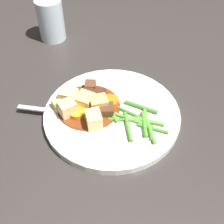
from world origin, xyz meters
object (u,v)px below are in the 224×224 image
at_px(potato_chunk_1, 60,104).
at_px(potato_chunk_2, 99,104).
at_px(meat_chunk_1, 90,87).
at_px(meat_chunk_2, 107,110).
at_px(fork, 61,112).
at_px(potato_chunk_5, 94,120).
at_px(carrot_slice_4, 88,109).
at_px(meat_chunk_0, 99,94).
at_px(potato_chunk_0, 69,97).
at_px(carrot_slice_0, 77,113).
at_px(water_glass, 51,20).
at_px(dinner_plate, 112,114).
at_px(carrot_slice_3, 97,100).
at_px(potato_chunk_4, 85,101).
at_px(meat_chunk_3, 89,93).
at_px(potato_chunk_3, 68,109).
at_px(carrot_slice_1, 111,101).
at_px(carrot_slice_2, 76,105).

relative_size(potato_chunk_1, potato_chunk_2, 0.85).
distance_m(meat_chunk_1, meat_chunk_2, 0.08).
relative_size(potato_chunk_2, fork, 0.21).
height_order(potato_chunk_5, meat_chunk_1, potato_chunk_5).
distance_m(carrot_slice_4, potato_chunk_1, 0.06).
distance_m(meat_chunk_0, meat_chunk_1, 0.03).
height_order(potato_chunk_0, potato_chunk_1, potato_chunk_0).
bearing_deg(carrot_slice_0, water_glass, -42.47).
xyz_separation_m(potato_chunk_1, potato_chunk_5, (-0.09, 0.00, 0.01)).
bearing_deg(meat_chunk_1, potato_chunk_5, 127.63).
height_order(carrot_slice_4, potato_chunk_2, potato_chunk_2).
bearing_deg(dinner_plate, carrot_slice_0, 37.43).
distance_m(dinner_plate, carrot_slice_3, 0.04).
relative_size(potato_chunk_0, potato_chunk_4, 1.02).
height_order(carrot_slice_0, meat_chunk_1, meat_chunk_1).
relative_size(potato_chunk_2, meat_chunk_3, 1.62).
xyz_separation_m(potato_chunk_3, meat_chunk_3, (-0.01, -0.07, -0.01)).
bearing_deg(meat_chunk_1, carrot_slice_1, 170.25).
xyz_separation_m(fork, water_glass, (0.21, -0.23, 0.04)).
bearing_deg(potato_chunk_2, carrot_slice_3, -49.04).
relative_size(potato_chunk_0, meat_chunk_2, 1.22).
relative_size(carrot_slice_1, potato_chunk_1, 1.16).
distance_m(potato_chunk_0, potato_chunk_2, 0.07).
xyz_separation_m(potato_chunk_0, potato_chunk_5, (-0.08, 0.02, -0.00)).
distance_m(dinner_plate, carrot_slice_0, 0.07).
bearing_deg(water_glass, dinner_plate, 149.32).
distance_m(carrot_slice_2, water_glass, 0.30).
bearing_deg(potato_chunk_4, potato_chunk_5, 141.63).
xyz_separation_m(carrot_slice_4, fork, (0.05, 0.03, -0.00)).
xyz_separation_m(potato_chunk_5, meat_chunk_0, (0.03, -0.07, -0.01)).
bearing_deg(dinner_plate, water_glass, -30.68).
xyz_separation_m(potato_chunk_2, water_glass, (0.27, -0.18, 0.03)).
bearing_deg(carrot_slice_1, meat_chunk_3, 8.15).
height_order(carrot_slice_4, potato_chunk_0, potato_chunk_0).
distance_m(carrot_slice_1, meat_chunk_2, 0.03).
bearing_deg(dinner_plate, potato_chunk_0, 14.60).
xyz_separation_m(carrot_slice_1, meat_chunk_3, (0.05, 0.01, 0.00)).
distance_m(potato_chunk_1, potato_chunk_5, 0.09).
distance_m(potato_chunk_0, potato_chunk_4, 0.03).
height_order(carrot_slice_4, meat_chunk_2, meat_chunk_2).
bearing_deg(potato_chunk_3, meat_chunk_3, -95.83).
height_order(carrot_slice_1, potato_chunk_3, potato_chunk_3).
relative_size(carrot_slice_3, meat_chunk_1, 1.02).
bearing_deg(dinner_plate, carrot_slice_3, -13.07).
distance_m(potato_chunk_5, water_glass, 0.36).
xyz_separation_m(potato_chunk_0, potato_chunk_3, (-0.02, 0.03, -0.00)).
distance_m(carrot_slice_3, carrot_slice_4, 0.03).
bearing_deg(meat_chunk_1, carrot_slice_2, 93.83).
height_order(carrot_slice_3, meat_chunk_2, meat_chunk_2).
xyz_separation_m(potato_chunk_4, meat_chunk_1, (0.02, -0.04, -0.00)).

